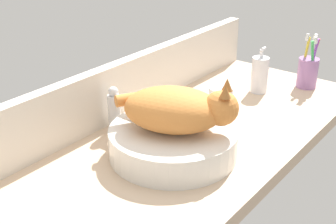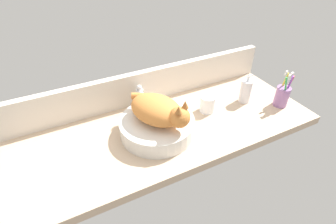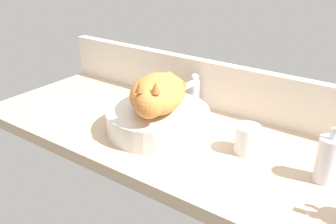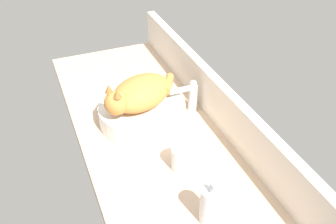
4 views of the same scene
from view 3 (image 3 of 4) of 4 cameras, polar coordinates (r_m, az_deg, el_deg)
ground_plane at (r=121.11cm, az=1.34°, el=-4.10°), size 139.74×54.16×4.00cm
backsplash_panel at (r=136.47cm, az=7.43°, el=4.00°), size 139.74×3.60×17.13cm
sink_basin at (r=120.64cm, az=-1.55°, el=-1.17°), size 33.17×33.17×7.42cm
cat at (r=115.56cm, az=-1.70°, el=2.77°), size 26.09×30.51×14.00cm
faucet at (r=134.01cm, az=3.77°, el=3.19°), size 3.60×11.82×13.60cm
soap_dispenser at (r=102.73cm, az=23.12°, el=-6.69°), size 5.68×5.68×15.53cm
water_glass at (r=110.61cm, az=11.97°, el=-4.30°), size 7.44×7.44×8.41cm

